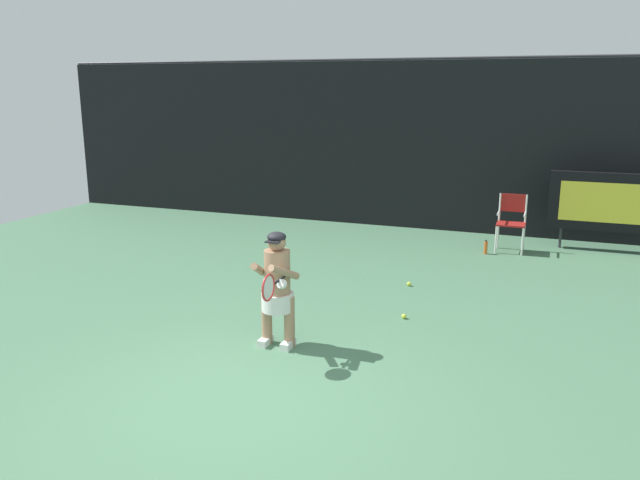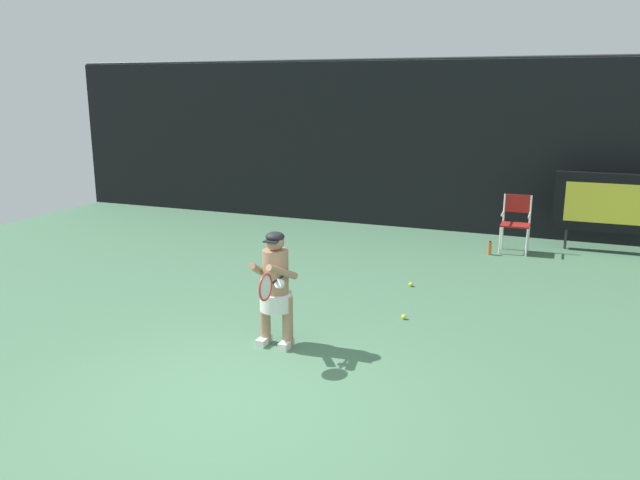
{
  "view_description": "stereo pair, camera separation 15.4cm",
  "coord_description": "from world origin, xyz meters",
  "px_view_note": "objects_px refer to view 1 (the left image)",
  "views": [
    {
      "loc": [
        2.77,
        -5.07,
        3.07
      ],
      "look_at": [
        -0.14,
        2.65,
        1.05
      ],
      "focal_mm": 35.38,
      "sensor_mm": 36.0,
      "label": 1
    },
    {
      "loc": [
        2.92,
        -5.02,
        3.07
      ],
      "look_at": [
        -0.14,
        2.65,
        1.05
      ],
      "focal_mm": 35.38,
      "sensor_mm": 36.0,
      "label": 2
    }
  ],
  "objects_px": {
    "tennis_racket": "(269,287)",
    "tennis_ball_spare": "(404,316)",
    "tennis_player": "(277,286)",
    "water_bottle": "(486,248)",
    "umpire_chair": "(512,219)",
    "scoreboard": "(611,202)",
    "tennis_ball_loose": "(409,284)"
  },
  "relations": [
    {
      "from": "tennis_player",
      "to": "tennis_ball_spare",
      "type": "bearing_deg",
      "value": 49.2
    },
    {
      "from": "tennis_racket",
      "to": "tennis_ball_spare",
      "type": "distance_m",
      "value": 2.4
    },
    {
      "from": "scoreboard",
      "to": "water_bottle",
      "type": "distance_m",
      "value": 2.49
    },
    {
      "from": "water_bottle",
      "to": "tennis_player",
      "type": "relative_size",
      "value": 0.19
    },
    {
      "from": "tennis_player",
      "to": "tennis_racket",
      "type": "height_order",
      "value": "tennis_player"
    },
    {
      "from": "scoreboard",
      "to": "umpire_chair",
      "type": "bearing_deg",
      "value": -160.58
    },
    {
      "from": "umpire_chair",
      "to": "tennis_ball_loose",
      "type": "relative_size",
      "value": 15.88
    },
    {
      "from": "water_bottle",
      "to": "tennis_player",
      "type": "xyz_separation_m",
      "value": [
        -1.88,
        -5.3,
        0.63
      ]
    },
    {
      "from": "scoreboard",
      "to": "tennis_racket",
      "type": "relative_size",
      "value": 3.65
    },
    {
      "from": "tennis_racket",
      "to": "scoreboard",
      "type": "bearing_deg",
      "value": 43.0
    },
    {
      "from": "water_bottle",
      "to": "tennis_ball_spare",
      "type": "bearing_deg",
      "value": -99.51
    },
    {
      "from": "tennis_racket",
      "to": "tennis_ball_spare",
      "type": "bearing_deg",
      "value": 43.37
    },
    {
      "from": "water_bottle",
      "to": "tennis_racket",
      "type": "height_order",
      "value": "tennis_racket"
    },
    {
      "from": "tennis_racket",
      "to": "tennis_ball_loose",
      "type": "bearing_deg",
      "value": 58.74
    },
    {
      "from": "tennis_ball_spare",
      "to": "tennis_racket",
      "type": "bearing_deg",
      "value": -119.11
    },
    {
      "from": "tennis_ball_loose",
      "to": "water_bottle",
      "type": "bearing_deg",
      "value": 69.62
    },
    {
      "from": "scoreboard",
      "to": "tennis_ball_spare",
      "type": "height_order",
      "value": "scoreboard"
    },
    {
      "from": "tennis_ball_loose",
      "to": "umpire_chair",
      "type": "bearing_deg",
      "value": 65.23
    },
    {
      "from": "tennis_player",
      "to": "tennis_racket",
      "type": "relative_size",
      "value": 2.35
    },
    {
      "from": "scoreboard",
      "to": "tennis_ball_spare",
      "type": "relative_size",
      "value": 32.35
    },
    {
      "from": "tennis_ball_spare",
      "to": "tennis_player",
      "type": "bearing_deg",
      "value": -130.8
    },
    {
      "from": "scoreboard",
      "to": "umpire_chair",
      "type": "distance_m",
      "value": 1.86
    },
    {
      "from": "tennis_player",
      "to": "tennis_ball_loose",
      "type": "bearing_deg",
      "value": 71.23
    },
    {
      "from": "tennis_racket",
      "to": "tennis_ball_loose",
      "type": "xyz_separation_m",
      "value": [
        0.83,
        3.38,
        -0.89
      ]
    },
    {
      "from": "umpire_chair",
      "to": "tennis_ball_spare",
      "type": "height_order",
      "value": "umpire_chair"
    },
    {
      "from": "tennis_ball_spare",
      "to": "umpire_chair",
      "type": "bearing_deg",
      "value": 76.17
    },
    {
      "from": "tennis_player",
      "to": "tennis_ball_spare",
      "type": "height_order",
      "value": "tennis_player"
    },
    {
      "from": "water_bottle",
      "to": "tennis_ball_loose",
      "type": "distance_m",
      "value": 2.6
    },
    {
      "from": "scoreboard",
      "to": "water_bottle",
      "type": "xyz_separation_m",
      "value": [
        -2.13,
        -1.01,
        -0.82
      ]
    },
    {
      "from": "tennis_player",
      "to": "water_bottle",
      "type": "bearing_deg",
      "value": 70.49
    },
    {
      "from": "umpire_chair",
      "to": "water_bottle",
      "type": "relative_size",
      "value": 4.08
    },
    {
      "from": "umpire_chair",
      "to": "tennis_racket",
      "type": "xyz_separation_m",
      "value": [
        -2.13,
        -6.22,
        0.3
      ]
    }
  ]
}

